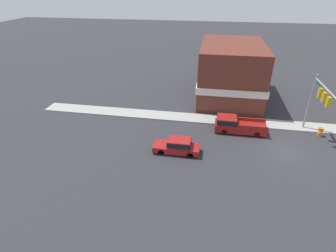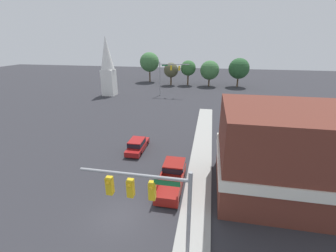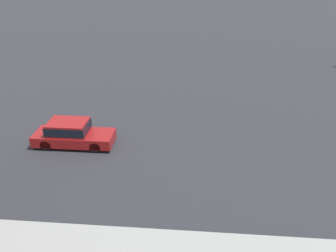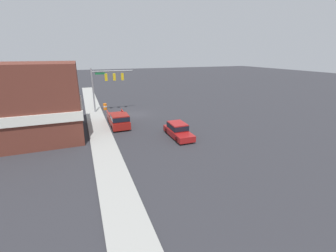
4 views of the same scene
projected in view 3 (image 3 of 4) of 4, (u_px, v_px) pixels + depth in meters
The scene contains 1 object.
car_lead at pixel (72, 133), 19.34m from camera, with size 1.75×4.69×1.54m.
Camera 3 is at (14.40, 17.93, 10.00)m, focal length 35.00 mm.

